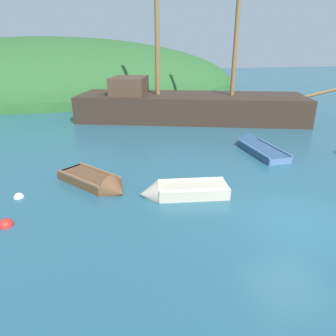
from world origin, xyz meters
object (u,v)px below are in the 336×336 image
sailing_ship (188,111)px  buoy_white (19,197)px  buoy_red (6,226)px  rowboat_portside (180,192)px  rowboat_outer_left (256,148)px  rowboat_outer_right (98,184)px

sailing_ship → buoy_white: (-8.97, -9.86, -0.60)m
sailing_ship → buoy_red: (-8.98, -11.64, -0.60)m
rowboat_portside → rowboat_outer_left: 6.32m
sailing_ship → rowboat_outer_left: size_ratio=4.75×
rowboat_portside → buoy_white: rowboat_portside is taller
rowboat_portside → rowboat_outer_left: bearing=-133.3°
rowboat_outer_right → buoy_red: bearing=-89.2°
rowboat_portside → sailing_ship: bearing=-100.3°
sailing_ship → rowboat_portside: sailing_ship is taller
sailing_ship → rowboat_portside: 11.64m
sailing_ship → rowboat_outer_right: bearing=-104.6°
sailing_ship → rowboat_outer_left: (1.25, -7.10, -0.52)m
sailing_ship → buoy_red: sailing_ship is taller
rowboat_portside → buoy_white: 5.40m
rowboat_outer_right → rowboat_portside: (2.66, -1.45, 0.03)m
rowboat_portside → rowboat_outer_left: size_ratio=0.84×
rowboat_outer_left → buoy_white: rowboat_outer_left is taller
rowboat_outer_right → buoy_white: rowboat_outer_right is taller
buoy_red → rowboat_outer_right: bearing=38.2°
rowboat_portside → rowboat_outer_left: (4.95, 3.93, -0.05)m
rowboat_portside → buoy_red: (-5.28, -0.61, -0.13)m
rowboat_outer_left → rowboat_portside: bearing=127.7°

